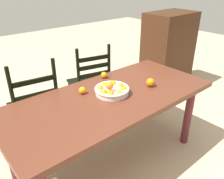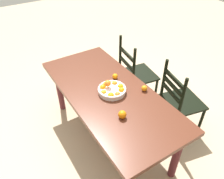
% 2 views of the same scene
% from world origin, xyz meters
% --- Properties ---
extents(ground_plane, '(12.00, 12.00, 0.00)m').
position_xyz_m(ground_plane, '(0.00, 0.00, 0.00)').
color(ground_plane, tan).
extents(dining_table, '(1.88, 0.85, 0.74)m').
position_xyz_m(dining_table, '(0.00, 0.00, 0.65)').
color(dining_table, '#54291B').
rests_on(dining_table, ground).
extents(chair_near_window, '(0.52, 0.52, 0.97)m').
position_xyz_m(chair_near_window, '(0.34, 0.79, 0.47)').
color(chair_near_window, black).
rests_on(chair_near_window, ground).
extents(chair_by_cabinet, '(0.51, 0.51, 0.99)m').
position_xyz_m(chair_by_cabinet, '(-0.42, 0.71, 0.45)').
color(chair_by_cabinet, black).
rests_on(chair_by_cabinet, ground).
extents(cabinet, '(0.77, 0.50, 1.18)m').
position_xyz_m(cabinet, '(1.81, 0.76, 0.59)').
color(cabinet, '#3A1E10').
rests_on(cabinet, ground).
extents(fruit_bowl, '(0.30, 0.30, 0.14)m').
position_xyz_m(fruit_bowl, '(0.03, 0.02, 0.78)').
color(fruit_bowl, silver).
rests_on(fruit_bowl, dining_table).
extents(orange_loose_0, '(0.06, 0.06, 0.06)m').
position_xyz_m(orange_loose_0, '(-0.16, 0.19, 0.77)').
color(orange_loose_0, orange).
rests_on(orange_loose_0, dining_table).
extents(orange_loose_1, '(0.06, 0.06, 0.06)m').
position_xyz_m(orange_loose_1, '(0.19, 0.33, 0.77)').
color(orange_loose_1, orange).
rests_on(orange_loose_1, dining_table).
extents(orange_loose_2, '(0.08, 0.08, 0.08)m').
position_xyz_m(orange_loose_2, '(0.40, -0.10, 0.78)').
color(orange_loose_2, orange).
rests_on(orange_loose_2, dining_table).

